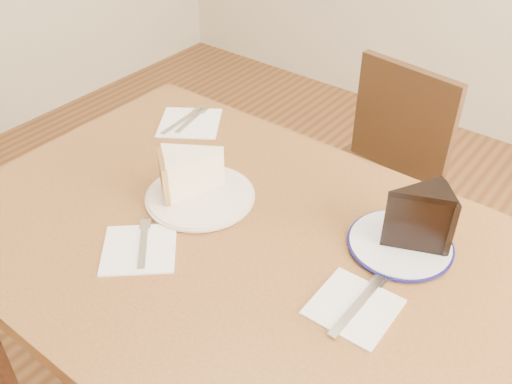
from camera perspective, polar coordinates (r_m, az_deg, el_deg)
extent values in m
cube|color=#533216|center=(1.13, -1.39, -5.69)|extent=(1.20, 0.80, 0.04)
cylinder|color=#391B11|center=(1.84, -7.59, -1.51)|extent=(0.06, 0.06, 0.71)
cube|color=black|center=(1.78, 10.40, -0.53)|extent=(0.44, 0.44, 0.04)
cylinder|color=black|center=(1.98, 16.50, -5.66)|extent=(0.04, 0.04, 0.40)
cylinder|color=black|center=(2.10, 8.89, -1.37)|extent=(0.04, 0.04, 0.40)
cylinder|color=black|center=(1.76, 10.63, -11.00)|extent=(0.04, 0.04, 0.40)
cylinder|color=black|center=(1.90, 2.58, -5.78)|extent=(0.04, 0.04, 0.40)
cube|color=black|center=(1.81, 14.51, 6.85)|extent=(0.34, 0.07, 0.35)
cylinder|color=silver|center=(1.22, -5.60, -0.45)|extent=(0.22, 0.22, 0.01)
cylinder|color=white|center=(1.13, 14.20, -5.08)|extent=(0.19, 0.19, 0.01)
cube|color=white|center=(1.12, -11.61, -5.60)|extent=(0.19, 0.19, 0.00)
cube|color=white|center=(1.01, 9.72, -11.26)|extent=(0.14, 0.14, 0.00)
cube|color=white|center=(1.49, -6.64, 6.89)|extent=(0.21, 0.21, 0.00)
cube|color=silver|center=(1.12, -11.19, -5.09)|extent=(0.11, 0.11, 0.00)
cube|color=silver|center=(1.01, 10.16, -11.08)|extent=(0.02, 0.17, 0.00)
cube|color=silver|center=(1.49, -6.51, 7.13)|extent=(0.04, 0.14, 0.00)
cube|color=silver|center=(1.49, -7.40, 7.06)|extent=(0.03, 0.16, 0.00)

